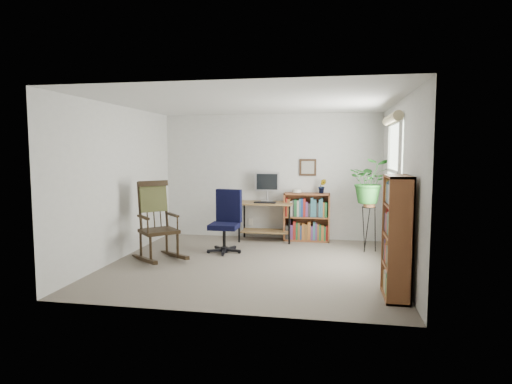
% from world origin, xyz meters
% --- Properties ---
extents(floor, '(4.20, 4.00, 0.00)m').
position_xyz_m(floor, '(0.00, 0.00, 0.00)').
color(floor, slate).
rests_on(floor, ground).
extents(ceiling, '(4.20, 4.00, 0.00)m').
position_xyz_m(ceiling, '(0.00, 0.00, 2.40)').
color(ceiling, silver).
rests_on(ceiling, ground).
extents(wall_back, '(4.20, 0.00, 2.40)m').
position_xyz_m(wall_back, '(0.00, 2.00, 1.20)').
color(wall_back, silver).
rests_on(wall_back, ground).
extents(wall_front, '(4.20, 0.00, 2.40)m').
position_xyz_m(wall_front, '(0.00, -2.00, 1.20)').
color(wall_front, silver).
rests_on(wall_front, ground).
extents(wall_left, '(0.00, 4.00, 2.40)m').
position_xyz_m(wall_left, '(-2.10, 0.00, 1.20)').
color(wall_left, silver).
rests_on(wall_left, ground).
extents(wall_right, '(0.00, 4.00, 2.40)m').
position_xyz_m(wall_right, '(2.10, 0.00, 1.20)').
color(wall_right, silver).
rests_on(wall_right, ground).
extents(window, '(0.12, 1.20, 1.50)m').
position_xyz_m(window, '(2.06, 0.30, 1.40)').
color(window, white).
rests_on(window, wall_right).
extents(desk, '(1.02, 0.56, 0.73)m').
position_xyz_m(desk, '(-0.04, 1.70, 0.37)').
color(desk, olive).
rests_on(desk, floor).
extents(monitor, '(0.46, 0.16, 0.56)m').
position_xyz_m(monitor, '(-0.04, 1.84, 1.01)').
color(monitor, '#AFAFB3').
rests_on(monitor, desk).
extents(keyboard, '(0.40, 0.15, 0.02)m').
position_xyz_m(keyboard, '(-0.04, 1.58, 0.74)').
color(keyboard, black).
rests_on(keyboard, desk).
extents(office_chair, '(0.66, 0.66, 1.06)m').
position_xyz_m(office_chair, '(-0.58, 0.64, 0.53)').
color(office_chair, black).
rests_on(office_chair, floor).
extents(rocking_chair, '(1.21, 1.22, 1.25)m').
position_xyz_m(rocking_chair, '(-1.46, -0.01, 0.62)').
color(rocking_chair, black).
rests_on(rocking_chair, floor).
extents(low_bookshelf, '(0.86, 0.29, 0.91)m').
position_xyz_m(low_bookshelf, '(0.72, 1.82, 0.45)').
color(low_bookshelf, brown).
rests_on(low_bookshelf, floor).
extents(tall_bookshelf, '(0.27, 0.62, 1.42)m').
position_xyz_m(tall_bookshelf, '(1.92, -1.16, 0.71)').
color(tall_bookshelf, brown).
rests_on(tall_bookshelf, floor).
extents(plant_stand, '(0.31, 0.31, 0.88)m').
position_xyz_m(plant_stand, '(1.80, 1.16, 0.44)').
color(plant_stand, black).
rests_on(plant_stand, floor).
extents(spider_plant, '(1.69, 1.88, 1.46)m').
position_xyz_m(spider_plant, '(1.80, 1.16, 1.55)').
color(spider_plant, '#286F26').
rests_on(spider_plant, plant_stand).
extents(potted_plant_small, '(0.13, 0.24, 0.11)m').
position_xyz_m(potted_plant_small, '(1.00, 1.83, 0.96)').
color(potted_plant_small, '#286F26').
rests_on(potted_plant_small, low_bookshelf).
extents(framed_picture, '(0.32, 0.04, 0.32)m').
position_xyz_m(framed_picture, '(0.72, 1.97, 1.38)').
color(framed_picture, black).
rests_on(framed_picture, wall_back).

